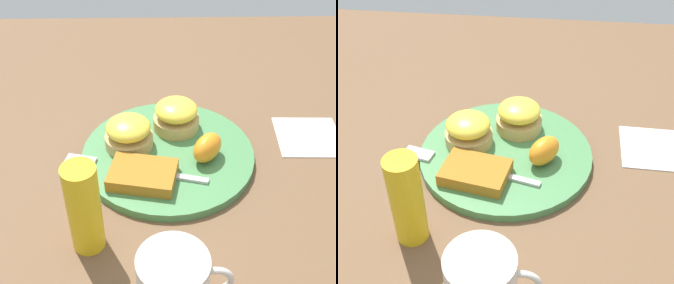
# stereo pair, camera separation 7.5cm
# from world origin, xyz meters

# --- Properties ---
(ground_plane) EXTENTS (1.10, 1.10, 0.00)m
(ground_plane) POSITION_xyz_m (0.00, 0.00, 0.00)
(ground_plane) COLOR brown
(plate) EXTENTS (0.28, 0.28, 0.01)m
(plate) POSITION_xyz_m (0.00, 0.00, 0.01)
(plate) COLOR #47844C
(plate) RESTS_ON ground_plane
(sandwich_benedict_left) EXTENTS (0.08, 0.08, 0.05)m
(sandwich_benedict_left) POSITION_xyz_m (0.02, 0.07, 0.04)
(sandwich_benedict_left) COLOR tan
(sandwich_benedict_left) RESTS_ON plate
(sandwich_benedict_right) EXTENTS (0.08, 0.08, 0.05)m
(sandwich_benedict_right) POSITION_xyz_m (-0.06, 0.02, 0.04)
(sandwich_benedict_right) COLOR tan
(sandwich_benedict_right) RESTS_ON plate
(hashbrown_patty) EXTENTS (0.11, 0.09, 0.02)m
(hashbrown_patty) POSITION_xyz_m (-0.04, -0.07, 0.02)
(hashbrown_patty) COLOR #A56A1F
(hashbrown_patty) RESTS_ON plate
(orange_wedge) EXTENTS (0.07, 0.07, 0.04)m
(orange_wedge) POSITION_xyz_m (0.06, -0.02, 0.04)
(orange_wedge) COLOR orange
(orange_wedge) RESTS_ON plate
(fork) EXTENTS (0.23, 0.07, 0.00)m
(fork) POSITION_xyz_m (-0.07, -0.04, 0.02)
(fork) COLOR silver
(fork) RESTS_ON plate
(cup) EXTENTS (0.11, 0.08, 0.08)m
(cup) POSITION_xyz_m (0.00, -0.27, 0.04)
(cup) COLOR silver
(cup) RESTS_ON ground_plane
(napkin) EXTENTS (0.11, 0.11, 0.00)m
(napkin) POSITION_xyz_m (0.25, 0.05, 0.00)
(napkin) COLOR white
(napkin) RESTS_ON ground_plane
(condiment_bottle) EXTENTS (0.04, 0.04, 0.14)m
(condiment_bottle) POSITION_xyz_m (-0.11, -0.17, 0.07)
(condiment_bottle) COLOR gold
(condiment_bottle) RESTS_ON ground_plane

